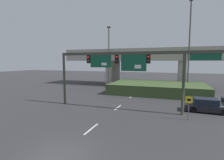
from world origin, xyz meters
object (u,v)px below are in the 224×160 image
(speed_limit_sign, at_px, (189,104))
(highway_light_pole_far, at_px, (109,55))
(signal_gantry, at_px, (126,63))
(parked_sedan_near_right, at_px, (207,106))
(highway_light_pole_near, at_px, (189,44))

(speed_limit_sign, xyz_separation_m, highway_light_pole_far, (-14.33, 17.36, 5.15))
(signal_gantry, relative_size, parked_sedan_near_right, 3.80)
(highway_light_pole_near, relative_size, highway_light_pole_far, 1.28)
(speed_limit_sign, relative_size, highway_light_pole_near, 0.14)
(signal_gantry, height_order, speed_limit_sign, signal_gantry)
(signal_gantry, relative_size, highway_light_pole_near, 1.09)
(signal_gantry, height_order, highway_light_pole_far, highway_light_pole_far)
(signal_gantry, relative_size, highway_light_pole_far, 1.39)
(parked_sedan_near_right, bearing_deg, highway_light_pole_near, 96.81)
(speed_limit_sign, height_order, highway_light_pole_near, highway_light_pole_near)
(speed_limit_sign, bearing_deg, highway_light_pole_far, 129.53)
(highway_light_pole_far, bearing_deg, signal_gantry, -63.24)
(highway_light_pole_far, height_order, parked_sedan_near_right, highway_light_pole_far)
(speed_limit_sign, height_order, parked_sedan_near_right, speed_limit_sign)
(highway_light_pole_far, bearing_deg, parked_sedan_near_right, -40.12)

